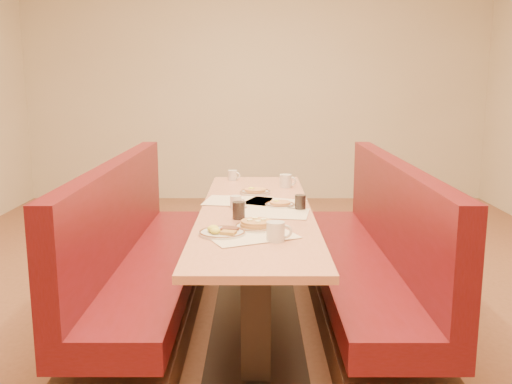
{
  "coord_description": "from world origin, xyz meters",
  "views": [
    {
      "loc": [
        0.0,
        -3.52,
        1.55
      ],
      "look_at": [
        0.0,
        0.07,
        0.85
      ],
      "focal_mm": 40.0,
      "sensor_mm": 36.0,
      "label": 1
    }
  ],
  "objects_px": {
    "pancake_plate": "(257,225)",
    "coffee_mug_b": "(236,202)",
    "coffee_mug_d": "(233,175)",
    "soda_tumbler_near": "(239,210)",
    "booth_right": "(369,268)",
    "booth_left": "(143,268)",
    "coffee_mug_a": "(276,231)",
    "eggs_plate": "(222,232)",
    "diner_table": "(256,266)",
    "coffee_mug_c": "(286,181)",
    "soda_tumbler_mid": "(300,202)"
  },
  "relations": [
    {
      "from": "booth_left",
      "to": "pancake_plate",
      "type": "distance_m",
      "value": 0.96
    },
    {
      "from": "booth_right",
      "to": "coffee_mug_d",
      "type": "bearing_deg",
      "value": 130.05
    },
    {
      "from": "booth_right",
      "to": "soda_tumbler_near",
      "type": "height_order",
      "value": "booth_right"
    },
    {
      "from": "booth_right",
      "to": "eggs_plate",
      "type": "xyz_separation_m",
      "value": [
        -0.91,
        -0.6,
        0.4
      ]
    },
    {
      "from": "pancake_plate",
      "to": "coffee_mug_d",
      "type": "height_order",
      "value": "coffee_mug_d"
    },
    {
      "from": "coffee_mug_b",
      "to": "soda_tumbler_mid",
      "type": "bearing_deg",
      "value": 10.78
    },
    {
      "from": "coffee_mug_d",
      "to": "coffee_mug_a",
      "type": "bearing_deg",
      "value": -55.97
    },
    {
      "from": "diner_table",
      "to": "booth_left",
      "type": "height_order",
      "value": "booth_left"
    },
    {
      "from": "booth_left",
      "to": "soda_tumbler_mid",
      "type": "height_order",
      "value": "booth_left"
    },
    {
      "from": "soda_tumbler_mid",
      "to": "coffee_mug_b",
      "type": "bearing_deg",
      "value": 172.94
    },
    {
      "from": "pancake_plate",
      "to": "coffee_mug_c",
      "type": "xyz_separation_m",
      "value": [
        0.23,
        1.25,
        0.03
      ]
    },
    {
      "from": "coffee_mug_c",
      "to": "soda_tumbler_near",
      "type": "height_order",
      "value": "soda_tumbler_near"
    },
    {
      "from": "booth_right",
      "to": "soda_tumbler_near",
      "type": "relative_size",
      "value": 24.3
    },
    {
      "from": "pancake_plate",
      "to": "coffee_mug_d",
      "type": "bearing_deg",
      "value": 97.07
    },
    {
      "from": "coffee_mug_a",
      "to": "coffee_mug_b",
      "type": "bearing_deg",
      "value": 105.08
    },
    {
      "from": "diner_table",
      "to": "eggs_plate",
      "type": "relative_size",
      "value": 9.97
    },
    {
      "from": "coffee_mug_b",
      "to": "booth_right",
      "type": "bearing_deg",
      "value": 14.34
    },
    {
      "from": "booth_right",
      "to": "coffee_mug_d",
      "type": "distance_m",
      "value": 1.5
    },
    {
      "from": "soda_tumbler_near",
      "to": "soda_tumbler_mid",
      "type": "height_order",
      "value": "soda_tumbler_near"
    },
    {
      "from": "booth_right",
      "to": "soda_tumbler_mid",
      "type": "distance_m",
      "value": 0.63
    },
    {
      "from": "eggs_plate",
      "to": "diner_table",
      "type": "bearing_deg",
      "value": 73.08
    },
    {
      "from": "booth_right",
      "to": "pancake_plate",
      "type": "distance_m",
      "value": 0.96
    },
    {
      "from": "pancake_plate",
      "to": "soda_tumbler_near",
      "type": "xyz_separation_m",
      "value": [
        -0.11,
        0.23,
        0.03
      ]
    },
    {
      "from": "booth_right",
      "to": "coffee_mug_c",
      "type": "bearing_deg",
      "value": 122.88
    },
    {
      "from": "coffee_mug_d",
      "to": "soda_tumbler_near",
      "type": "bearing_deg",
      "value": -61.38
    },
    {
      "from": "coffee_mug_d",
      "to": "soda_tumbler_near",
      "type": "distance_m",
      "value": 1.34
    },
    {
      "from": "booth_left",
      "to": "booth_right",
      "type": "height_order",
      "value": "same"
    },
    {
      "from": "booth_right",
      "to": "coffee_mug_b",
      "type": "xyz_separation_m",
      "value": [
        -0.86,
        0.05,
        0.43
      ]
    },
    {
      "from": "booth_left",
      "to": "soda_tumbler_near",
      "type": "distance_m",
      "value": 0.81
    },
    {
      "from": "eggs_plate",
      "to": "coffee_mug_b",
      "type": "distance_m",
      "value": 0.65
    },
    {
      "from": "booth_right",
      "to": "soda_tumbler_near",
      "type": "distance_m",
      "value": 0.97
    },
    {
      "from": "eggs_plate",
      "to": "coffee_mug_b",
      "type": "relative_size",
      "value": 2.43
    },
    {
      "from": "coffee_mug_d",
      "to": "booth_right",
      "type": "bearing_deg",
      "value": -25.14
    },
    {
      "from": "diner_table",
      "to": "coffee_mug_a",
      "type": "bearing_deg",
      "value": -81.76
    },
    {
      "from": "pancake_plate",
      "to": "coffee_mug_b",
      "type": "bearing_deg",
      "value": 104.05
    },
    {
      "from": "pancake_plate",
      "to": "coffee_mug_c",
      "type": "height_order",
      "value": "coffee_mug_c"
    },
    {
      "from": "pancake_plate",
      "to": "coffee_mug_b",
      "type": "distance_m",
      "value": 0.54
    },
    {
      "from": "eggs_plate",
      "to": "coffee_mug_a",
      "type": "distance_m",
      "value": 0.31
    },
    {
      "from": "coffee_mug_b",
      "to": "soda_tumbler_mid",
      "type": "distance_m",
      "value": 0.41
    },
    {
      "from": "eggs_plate",
      "to": "coffee_mug_c",
      "type": "bearing_deg",
      "value": 73.33
    },
    {
      "from": "booth_right",
      "to": "coffee_mug_a",
      "type": "distance_m",
      "value": 1.05
    },
    {
      "from": "booth_left",
      "to": "pancake_plate",
      "type": "height_order",
      "value": "booth_left"
    },
    {
      "from": "booth_left",
      "to": "coffee_mug_a",
      "type": "relative_size",
      "value": 18.85
    },
    {
      "from": "diner_table",
      "to": "coffee_mug_b",
      "type": "xyz_separation_m",
      "value": [
        -0.13,
        0.05,
        0.42
      ]
    },
    {
      "from": "pancake_plate",
      "to": "diner_table",
      "type": "bearing_deg",
      "value": 90.45
    },
    {
      "from": "diner_table",
      "to": "booth_left",
      "type": "xyz_separation_m",
      "value": [
        -0.73,
        0.0,
        -0.01
      ]
    },
    {
      "from": "eggs_plate",
      "to": "coffee_mug_b",
      "type": "height_order",
      "value": "coffee_mug_b"
    },
    {
      "from": "coffee_mug_a",
      "to": "soda_tumbler_mid",
      "type": "distance_m",
      "value": 0.74
    },
    {
      "from": "eggs_plate",
      "to": "coffee_mug_c",
      "type": "xyz_separation_m",
      "value": [
        0.41,
        1.38,
        0.04
      ]
    },
    {
      "from": "eggs_plate",
      "to": "soda_tumbler_near",
      "type": "height_order",
      "value": "soda_tumbler_near"
    }
  ]
}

